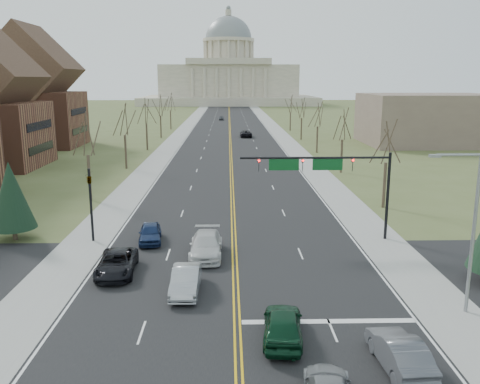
{
  "coord_description": "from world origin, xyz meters",
  "views": [
    {
      "loc": [
        -0.43,
        -26.34,
        12.92
      ],
      "look_at": [
        0.61,
        18.15,
        3.0
      ],
      "focal_mm": 38.0,
      "sensor_mm": 36.0,
      "label": 1
    }
  ],
  "objects_px": {
    "signal_mast": "(327,171)",
    "car_sb_inner_second": "(206,245)",
    "car_far_sb": "(221,118)",
    "car_nb_inner_lead": "(283,325)",
    "car_sb_inner_lead": "(186,280)",
    "signal_left": "(90,197)",
    "car_far_nb": "(246,133)",
    "car_sb_outer_lead": "(117,263)",
    "car_nb_outer_lead": "(400,352)",
    "car_sb_outer_second": "(150,233)",
    "street_light": "(470,223)"
  },
  "relations": [
    {
      "from": "car_nb_outer_lead",
      "to": "car_sb_inner_lead",
      "type": "height_order",
      "value": "car_nb_outer_lead"
    },
    {
      "from": "car_nb_outer_lead",
      "to": "car_sb_outer_lead",
      "type": "xyz_separation_m",
      "value": [
        -15.33,
        11.93,
        -0.06
      ]
    },
    {
      "from": "signal_left",
      "to": "car_far_nb",
      "type": "distance_m",
      "value": 77.49
    },
    {
      "from": "car_nb_inner_lead",
      "to": "car_sb_outer_second",
      "type": "distance_m",
      "value": 18.45
    },
    {
      "from": "signal_left",
      "to": "car_far_nb",
      "type": "relative_size",
      "value": 1.07
    },
    {
      "from": "car_sb_outer_second",
      "to": "car_far_sb",
      "type": "bearing_deg",
      "value": 81.7
    },
    {
      "from": "car_sb_outer_lead",
      "to": "car_far_sb",
      "type": "distance_m",
      "value": 132.54
    },
    {
      "from": "car_sb_inner_second",
      "to": "car_far_sb",
      "type": "relative_size",
      "value": 1.45
    },
    {
      "from": "street_light",
      "to": "car_far_nb",
      "type": "relative_size",
      "value": 1.62
    },
    {
      "from": "car_sb_inner_lead",
      "to": "car_far_nb",
      "type": "relative_size",
      "value": 0.84
    },
    {
      "from": "signal_left",
      "to": "signal_mast",
      "type": "bearing_deg",
      "value": -0.0
    },
    {
      "from": "car_far_nb",
      "to": "car_far_sb",
      "type": "distance_m",
      "value": 49.65
    },
    {
      "from": "car_nb_outer_lead",
      "to": "car_sb_inner_second",
      "type": "distance_m",
      "value": 17.98
    },
    {
      "from": "car_nb_inner_lead",
      "to": "car_sb_inner_lead",
      "type": "height_order",
      "value": "car_nb_inner_lead"
    },
    {
      "from": "signal_mast",
      "to": "car_sb_inner_second",
      "type": "xyz_separation_m",
      "value": [
        -9.57,
        -3.84,
        -4.91
      ]
    },
    {
      "from": "car_far_nb",
      "to": "car_nb_inner_lead",
      "type": "bearing_deg",
      "value": 88.74
    },
    {
      "from": "car_nb_inner_lead",
      "to": "car_sb_inner_second",
      "type": "height_order",
      "value": "car_sb_inner_second"
    },
    {
      "from": "car_nb_outer_lead",
      "to": "car_sb_outer_lead",
      "type": "bearing_deg",
      "value": -41.53
    },
    {
      "from": "signal_mast",
      "to": "street_light",
      "type": "relative_size",
      "value": 1.34
    },
    {
      "from": "signal_left",
      "to": "street_light",
      "type": "distance_m",
      "value": 27.78
    },
    {
      "from": "car_nb_outer_lead",
      "to": "signal_mast",
      "type": "bearing_deg",
      "value": -94.08
    },
    {
      "from": "signal_mast",
      "to": "car_sb_outer_lead",
      "type": "relative_size",
      "value": 2.28
    },
    {
      "from": "car_sb_outer_second",
      "to": "car_far_nb",
      "type": "height_order",
      "value": "car_far_nb"
    },
    {
      "from": "car_sb_outer_second",
      "to": "car_far_sb",
      "type": "distance_m",
      "value": 125.62
    },
    {
      "from": "car_nb_outer_lead",
      "to": "car_sb_inner_lead",
      "type": "relative_size",
      "value": 1.02
    },
    {
      "from": "car_sb_inner_lead",
      "to": "car_sb_inner_second",
      "type": "distance_m",
      "value": 6.67
    },
    {
      "from": "car_nb_outer_lead",
      "to": "signal_left",
      "type": "bearing_deg",
      "value": -49.18
    },
    {
      "from": "signal_mast",
      "to": "car_nb_inner_lead",
      "type": "relative_size",
      "value": 2.5
    },
    {
      "from": "street_light",
      "to": "signal_mast",
      "type": "bearing_deg",
      "value": 111.41
    },
    {
      "from": "car_nb_inner_lead",
      "to": "car_nb_outer_lead",
      "type": "xyz_separation_m",
      "value": [
        5.02,
        -2.74,
        -0.03
      ]
    },
    {
      "from": "car_far_nb",
      "to": "car_far_sb",
      "type": "relative_size",
      "value": 1.41
    },
    {
      "from": "signal_mast",
      "to": "car_sb_inner_second",
      "type": "distance_m",
      "value": 11.42
    },
    {
      "from": "street_light",
      "to": "car_sb_inner_lead",
      "type": "bearing_deg",
      "value": 169.04
    },
    {
      "from": "car_sb_outer_second",
      "to": "car_sb_inner_lead",
      "type": "bearing_deg",
      "value": -76.29
    },
    {
      "from": "car_sb_outer_second",
      "to": "car_far_sb",
      "type": "xyz_separation_m",
      "value": [
        4.16,
        125.55,
        -0.07
      ]
    },
    {
      "from": "car_sb_inner_second",
      "to": "car_sb_outer_second",
      "type": "bearing_deg",
      "value": 143.47
    },
    {
      "from": "car_sb_inner_second",
      "to": "car_nb_outer_lead",
      "type": "bearing_deg",
      "value": -58.13
    },
    {
      "from": "car_nb_outer_lead",
      "to": "car_far_sb",
      "type": "xyz_separation_m",
      "value": [
        -9.93,
        144.36,
        -0.12
      ]
    },
    {
      "from": "car_sb_outer_lead",
      "to": "car_far_sb",
      "type": "xyz_separation_m",
      "value": [
        5.4,
        132.43,
        -0.06
      ]
    },
    {
      "from": "signal_mast",
      "to": "car_nb_outer_lead",
      "type": "relative_size",
      "value": 2.51
    },
    {
      "from": "street_light",
      "to": "car_sb_outer_second",
      "type": "bearing_deg",
      "value": 146.03
    },
    {
      "from": "signal_mast",
      "to": "signal_left",
      "type": "xyz_separation_m",
      "value": [
        -18.95,
        0.0,
        -2.05
      ]
    },
    {
      "from": "car_nb_inner_lead",
      "to": "car_nb_outer_lead",
      "type": "height_order",
      "value": "car_nb_inner_lead"
    },
    {
      "from": "car_sb_inner_second",
      "to": "car_sb_inner_lead",
      "type": "bearing_deg",
      "value": -98.14
    },
    {
      "from": "car_nb_inner_lead",
      "to": "car_sb_outer_lead",
      "type": "height_order",
      "value": "car_nb_inner_lead"
    },
    {
      "from": "car_nb_inner_lead",
      "to": "car_sb_inner_lead",
      "type": "bearing_deg",
      "value": -42.4
    },
    {
      "from": "car_sb_outer_lead",
      "to": "car_far_nb",
      "type": "xyz_separation_m",
      "value": [
        11.65,
        83.17,
        0.04
      ]
    },
    {
      "from": "car_far_nb",
      "to": "signal_mast",
      "type": "bearing_deg",
      "value": 92.46
    },
    {
      "from": "signal_left",
      "to": "car_far_nb",
      "type": "bearing_deg",
      "value": 78.74
    },
    {
      "from": "car_nb_inner_lead",
      "to": "car_sb_outer_second",
      "type": "xyz_separation_m",
      "value": [
        -9.07,
        16.07,
        -0.09
      ]
    }
  ]
}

